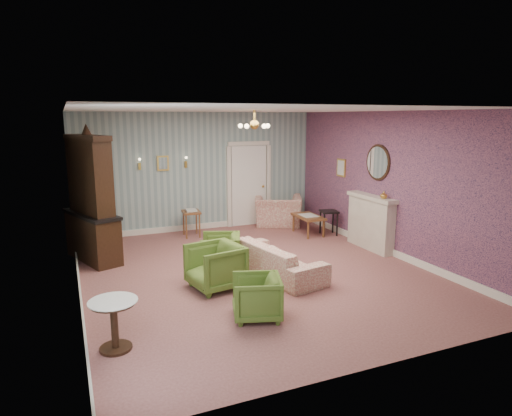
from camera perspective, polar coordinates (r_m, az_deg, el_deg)
name	(u,v)px	position (r m, az deg, el deg)	size (l,w,h in m)	color
floor	(255,272)	(8.33, -0.19, -8.05)	(7.00, 7.00, 0.00)	#945C56
ceiling	(254,110)	(7.85, -0.20, 12.32)	(7.00, 7.00, 0.00)	white
wall_back	(199,172)	(11.24, -7.17, 4.57)	(6.00, 6.00, 0.00)	gray
wall_front	(382,244)	(5.00, 15.62, -4.44)	(6.00, 6.00, 0.00)	gray
wall_left	(72,207)	(7.36, -22.26, 0.16)	(7.00, 7.00, 0.00)	gray
wall_right	(391,184)	(9.53, 16.70, 2.94)	(7.00, 7.00, 0.00)	gray
wall_right_floral	(390,184)	(9.52, 16.63, 2.93)	(7.00, 7.00, 0.00)	#BD5E70
door	(249,184)	(11.67, -0.91, 3.08)	(1.12, 0.12, 2.16)	white
olive_chair_a	(257,295)	(6.41, 0.08, -10.97)	(0.66, 0.61, 0.68)	#4F6C25
olive_chair_b	(215,264)	(7.47, -5.19, -7.12)	(0.80, 0.75, 0.82)	#4F6C25
olive_chair_c	(221,250)	(8.43, -4.52, -5.26)	(0.70, 0.66, 0.72)	#4F6C25
sofa_chintz	(277,254)	(8.07, 2.68, -5.80)	(2.00, 0.58, 0.78)	#A74843
wingback_chair	(278,206)	(11.69, 2.81, 0.27)	(1.18, 0.77, 1.03)	#A74843
dresser	(90,195)	(9.25, -20.27, 1.53)	(0.54, 1.56, 2.60)	black
fireplace	(371,222)	(9.90, 14.31, -1.75)	(0.30, 1.40, 1.16)	beige
mantel_vase	(384,195)	(9.46, 15.87, 1.60)	(0.15, 0.15, 0.15)	gold
oval_mirror	(378,162)	(9.76, 15.15, 5.59)	(0.04, 0.76, 0.84)	white
framed_print	(341,168)	(10.88, 10.74, 5.03)	(0.04, 0.34, 0.42)	gold
coffee_table	(308,225)	(10.91, 6.62, -2.12)	(0.51, 0.91, 0.47)	brown
side_table_black	(329,223)	(10.90, 9.18, -1.86)	(0.40, 0.40, 0.59)	black
pedestal_table	(114,325)	(5.87, -17.48, -13.94)	(0.59, 0.59, 0.64)	black
nesting_table	(191,223)	(10.75, -8.18, -1.83)	(0.40, 0.51, 0.66)	brown
gilt_mirror_back	(163,163)	(10.96, -11.69, 5.56)	(0.28, 0.06, 0.36)	gold
sconce_left	(140,164)	(10.85, -14.52, 5.38)	(0.16, 0.12, 0.30)	gold
sconce_right	(186,162)	(11.07, -8.86, 5.72)	(0.16, 0.12, 0.30)	gold
chandelier	(254,126)	(7.85, -0.20, 10.35)	(0.56, 0.56, 0.36)	gold
burgundy_cushion	(279,208)	(11.54, 2.91, -0.05)	(0.38, 0.10, 0.38)	maroon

